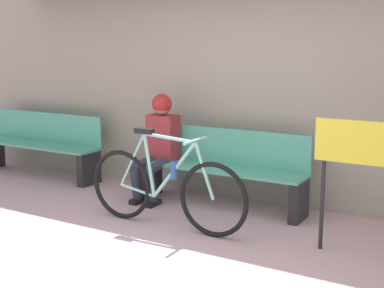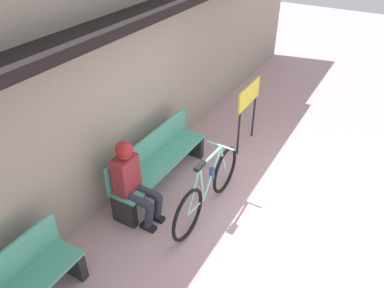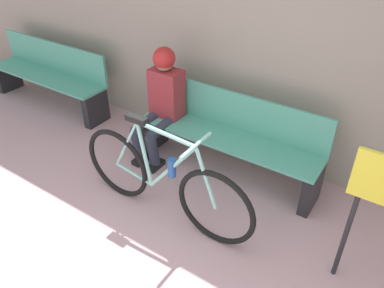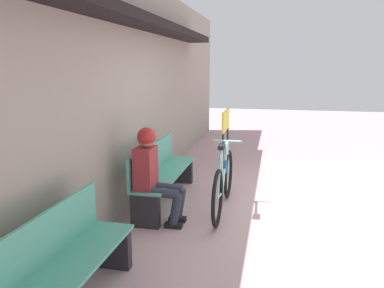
{
  "view_description": "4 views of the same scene",
  "coord_description": "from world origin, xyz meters",
  "px_view_note": "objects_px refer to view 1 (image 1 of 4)",
  "views": [
    {
      "loc": [
        2.43,
        -3.24,
        1.77
      ],
      "look_at": [
        -0.29,
        1.36,
        0.76
      ],
      "focal_mm": 50.0,
      "sensor_mm": 36.0,
      "label": 1
    },
    {
      "loc": [
        -3.79,
        -0.83,
        3.71
      ],
      "look_at": [
        -0.14,
        1.3,
        0.88
      ],
      "focal_mm": 35.0,
      "sensor_mm": 36.0,
      "label": 2
    },
    {
      "loc": [
        1.26,
        -1.01,
        2.45
      ],
      "look_at": [
        -0.23,
        1.22,
        0.66
      ],
      "focal_mm": 35.0,
      "sensor_mm": 36.0,
      "label": 3
    },
    {
      "loc": [
        -5.15,
        0.3,
        1.94
      ],
      "look_at": [
        -0.49,
        1.34,
        0.93
      ],
      "focal_mm": 35.0,
      "sensor_mm": 36.0,
      "label": 4
    }
  ],
  "objects_px": {
    "person_seated": "(159,139)",
    "bicycle": "(165,188)",
    "park_bench_near": "(222,170)",
    "park_bench_far": "(40,146)",
    "signboard": "(363,156)"
  },
  "relations": [
    {
      "from": "person_seated",
      "to": "bicycle",
      "type": "bearing_deg",
      "value": -52.75
    },
    {
      "from": "park_bench_near",
      "to": "person_seated",
      "type": "xyz_separation_m",
      "value": [
        -0.75,
        -0.11,
        0.29
      ]
    },
    {
      "from": "person_seated",
      "to": "park_bench_far",
      "type": "bearing_deg",
      "value": 176.91
    },
    {
      "from": "person_seated",
      "to": "park_bench_near",
      "type": "bearing_deg",
      "value": 8.23
    },
    {
      "from": "park_bench_near",
      "to": "park_bench_far",
      "type": "relative_size",
      "value": 1.0
    },
    {
      "from": "person_seated",
      "to": "signboard",
      "type": "bearing_deg",
      "value": -13.49
    },
    {
      "from": "bicycle",
      "to": "park_bench_far",
      "type": "relative_size",
      "value": 0.93
    },
    {
      "from": "signboard",
      "to": "person_seated",
      "type": "bearing_deg",
      "value": 166.51
    },
    {
      "from": "park_bench_far",
      "to": "signboard",
      "type": "height_order",
      "value": "signboard"
    },
    {
      "from": "park_bench_near",
      "to": "bicycle",
      "type": "xyz_separation_m",
      "value": [
        -0.15,
        -0.9,
        -0.02
      ]
    },
    {
      "from": "park_bench_near",
      "to": "person_seated",
      "type": "bearing_deg",
      "value": -171.77
    },
    {
      "from": "bicycle",
      "to": "park_bench_far",
      "type": "xyz_separation_m",
      "value": [
        -2.62,
        0.9,
        0.02
      ]
    },
    {
      "from": "bicycle",
      "to": "person_seated",
      "type": "distance_m",
      "value": 1.04
    },
    {
      "from": "signboard",
      "to": "park_bench_near",
      "type": "bearing_deg",
      "value": 157.48
    },
    {
      "from": "park_bench_far",
      "to": "park_bench_near",
      "type": "bearing_deg",
      "value": 0.0
    }
  ]
}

